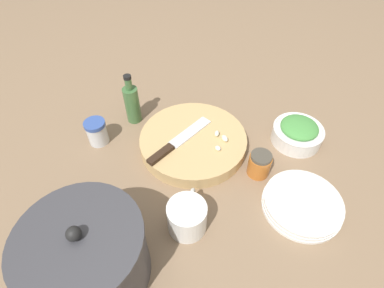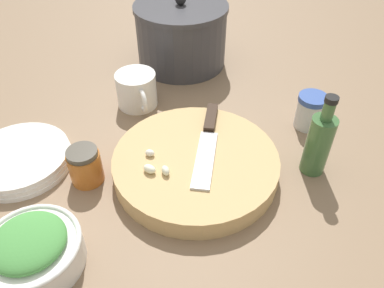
% 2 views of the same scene
% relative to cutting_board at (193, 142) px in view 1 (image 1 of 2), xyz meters
% --- Properties ---
extents(ground_plane, '(5.00, 5.00, 0.00)m').
position_rel_cutting_board_xyz_m(ground_plane, '(0.02, 0.09, -0.02)').
color(ground_plane, '#7F664C').
extents(cutting_board, '(0.32, 0.32, 0.04)m').
position_rel_cutting_board_xyz_m(cutting_board, '(0.00, 0.00, 0.00)').
color(cutting_board, tan).
rests_on(cutting_board, ground_plane).
extents(chef_knife, '(0.16, 0.21, 0.01)m').
position_rel_cutting_board_xyz_m(chef_knife, '(0.04, 0.03, 0.02)').
color(chef_knife, black).
rests_on(chef_knife, cutting_board).
extents(garlic_cloves, '(0.04, 0.08, 0.02)m').
position_rel_cutting_board_xyz_m(garlic_cloves, '(-0.08, 0.00, 0.03)').
color(garlic_cloves, silver).
rests_on(garlic_cloves, cutting_board).
extents(herb_bowl, '(0.15, 0.15, 0.07)m').
position_rel_cutting_board_xyz_m(herb_bowl, '(-0.31, -0.07, 0.01)').
color(herb_bowl, silver).
rests_on(herb_bowl, ground_plane).
extents(spice_jar, '(0.06, 0.06, 0.08)m').
position_rel_cutting_board_xyz_m(spice_jar, '(0.29, 0.02, 0.02)').
color(spice_jar, silver).
rests_on(spice_jar, ground_plane).
extents(coffee_mug, '(0.09, 0.13, 0.08)m').
position_rel_cutting_board_xyz_m(coffee_mug, '(-0.02, 0.26, 0.02)').
color(coffee_mug, silver).
rests_on(coffee_mug, ground_plane).
extents(plate_stack, '(0.20, 0.20, 0.03)m').
position_rel_cutting_board_xyz_m(plate_stack, '(-0.30, 0.17, -0.01)').
color(plate_stack, silver).
rests_on(plate_stack, ground_plane).
extents(honey_jar, '(0.06, 0.06, 0.07)m').
position_rel_cutting_board_xyz_m(honey_jar, '(-0.19, 0.07, 0.02)').
color(honey_jar, '#B26023').
rests_on(honey_jar, ground_plane).
extents(oil_bottle, '(0.05, 0.05, 0.17)m').
position_rel_cutting_board_xyz_m(oil_bottle, '(0.21, -0.09, 0.05)').
color(oil_bottle, '#3D6638').
rests_on(oil_bottle, ground_plane).
extents(stock_pot, '(0.25, 0.25, 0.19)m').
position_rel_cutting_board_xyz_m(stock_pot, '(0.16, 0.40, 0.06)').
color(stock_pot, '#38383D').
rests_on(stock_pot, ground_plane).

